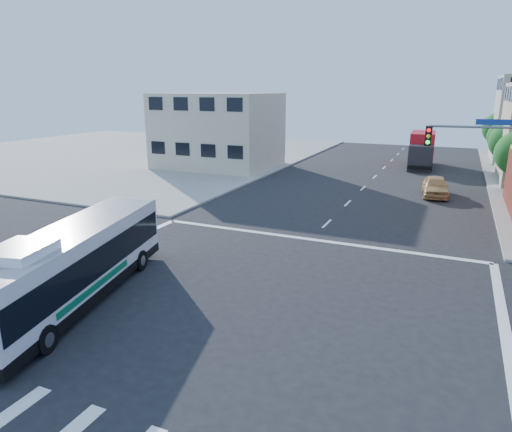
% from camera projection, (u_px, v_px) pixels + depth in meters
% --- Properties ---
extents(ground, '(120.00, 120.00, 0.00)m').
position_uv_depth(ground, '(239.00, 309.00, 18.03)').
color(ground, black).
rests_on(ground, ground).
extents(sidewalk_nw, '(50.00, 50.00, 0.15)m').
position_uv_depth(sidewalk_nw, '(121.00, 152.00, 62.46)').
color(sidewalk_nw, gray).
rests_on(sidewalk_nw, ground).
extents(building_west, '(12.06, 10.06, 8.00)m').
position_uv_depth(building_west, '(218.00, 131.00, 50.00)').
color(building_west, '#BCB69C').
rests_on(building_west, ground).
extents(signal_mast_ne, '(7.91, 1.13, 8.07)m').
position_uv_depth(signal_mast_ne, '(497.00, 161.00, 22.53)').
color(signal_mast_ne, slate).
rests_on(signal_mast_ne, ground).
extents(street_tree_b, '(3.80, 3.80, 5.79)m').
position_uv_depth(street_tree_b, '(511.00, 139.00, 44.07)').
color(street_tree_b, '#3B2815').
rests_on(street_tree_b, ground).
extents(street_tree_c, '(3.40, 3.40, 5.29)m').
position_uv_depth(street_tree_c, '(504.00, 135.00, 51.20)').
color(street_tree_c, '#3B2815').
rests_on(street_tree_c, ground).
extents(street_tree_d, '(4.00, 4.00, 6.03)m').
position_uv_depth(street_tree_d, '(500.00, 126.00, 58.14)').
color(street_tree_d, '#3B2815').
rests_on(street_tree_d, ground).
extents(transit_bus, '(4.96, 11.66, 3.38)m').
position_uv_depth(transit_bus, '(73.00, 264.00, 18.24)').
color(transit_bus, black).
rests_on(transit_bus, ground).
extents(box_truck, '(2.82, 8.50, 3.78)m').
position_uv_depth(box_truck, '(422.00, 151.00, 50.66)').
color(box_truck, black).
rests_on(box_truck, ground).
extents(parked_car, '(2.40, 4.92, 1.62)m').
position_uv_depth(parked_car, '(435.00, 186.00, 36.95)').
color(parked_car, tan).
rests_on(parked_car, ground).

